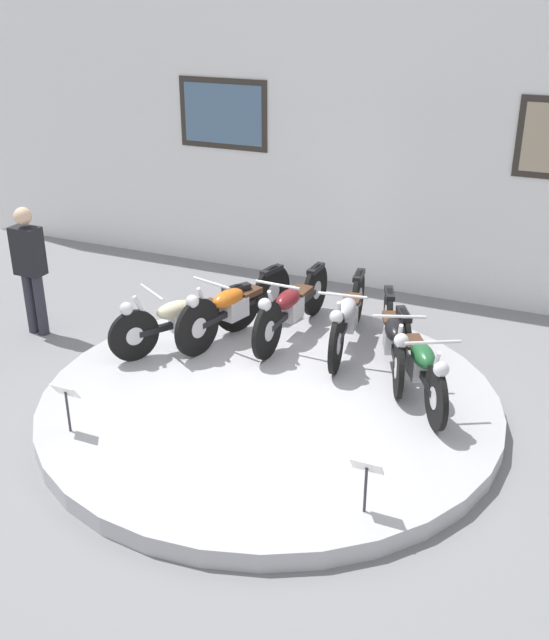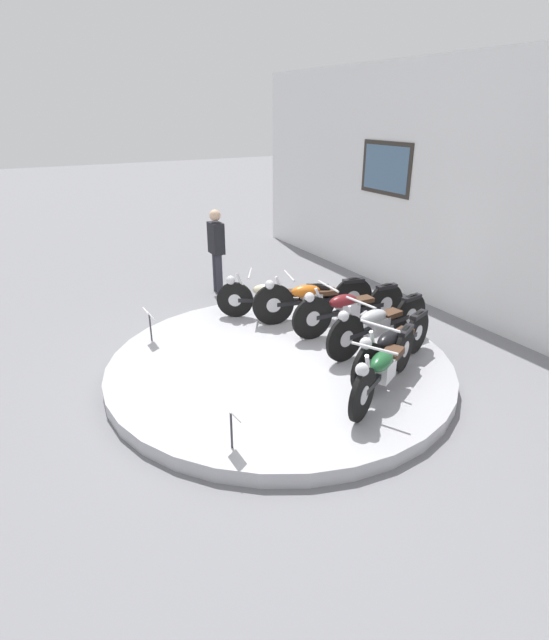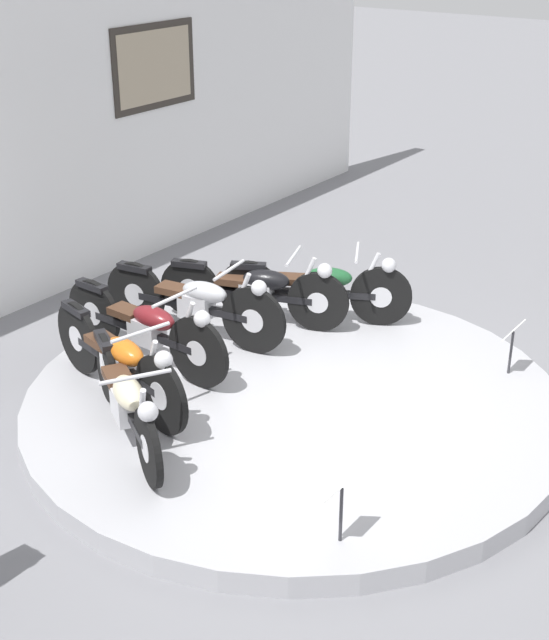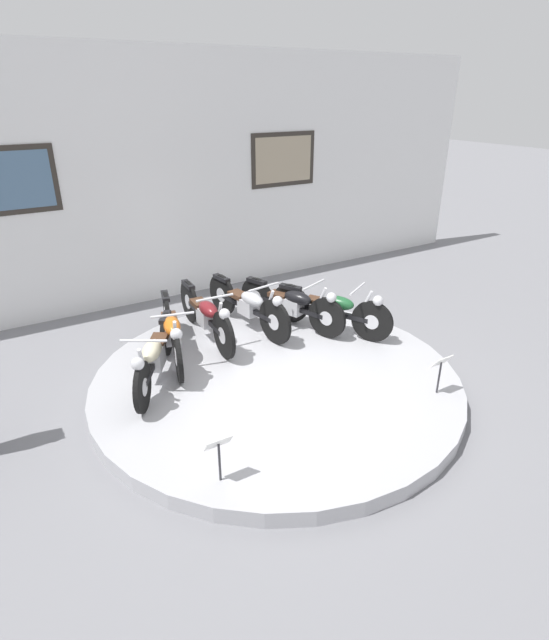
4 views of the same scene
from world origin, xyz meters
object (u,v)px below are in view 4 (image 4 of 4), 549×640
motorcycle_black (292,303)px  motorcycle_green (332,308)px  motorcycle_silver (248,304)px  info_placard_front_left (219,449)px  info_placard_front_centre (441,366)px  motorcycle_maroon (206,314)px  motorcycle_cream (154,355)px  motorcycle_orange (172,331)px

motorcycle_black → motorcycle_green: same height
motorcycle_silver → info_placard_front_left: motorcycle_silver is taller
info_placard_front_left → info_placard_front_centre: same height
motorcycle_silver → info_placard_front_left: size_ratio=3.92×
motorcycle_maroon → motorcycle_black: (1.32, -0.27, -0.02)m
motorcycle_cream → motorcycle_green: size_ratio=0.96×
motorcycle_cream → motorcycle_orange: motorcycle_orange is taller
motorcycle_silver → motorcycle_green: motorcycle_silver is taller
info_placard_front_centre → info_placard_front_left: bearing=180.0°
info_placard_front_left → motorcycle_maroon: bearing=68.2°
info_placard_front_left → motorcycle_silver: bearing=57.0°
motorcycle_cream → motorcycle_silver: motorcycle_silver is taller
motorcycle_green → info_placard_front_centre: size_ratio=3.44×
motorcycle_black → info_placard_front_centre: 2.55m
motorcycle_orange → info_placard_front_left: size_ratio=3.86×
info_placard_front_left → info_placard_front_centre: size_ratio=1.00×
motorcycle_green → info_placard_front_left: motorcycle_green is taller
motorcycle_green → info_placard_front_left: (-2.83, -2.03, -0.01)m
motorcycle_maroon → motorcycle_black: size_ratio=1.08×
motorcycle_black → info_placard_front_left: (-2.43, -2.51, -0.01)m
motorcycle_black → info_placard_front_centre: bearing=-79.1°
info_placard_front_left → motorcycle_black: bearing=45.9°
motorcycle_green → info_placard_front_left: bearing=-144.4°
motorcycle_black → info_placard_front_left: 3.49m
motorcycle_cream → motorcycle_green: motorcycle_green is taller
motorcycle_green → info_placard_front_left: size_ratio=3.44×
motorcycle_orange → motorcycle_green: 2.39m
motorcycle_cream → motorcycle_orange: bearing=49.4°
motorcycle_silver → motorcycle_black: (0.62, -0.27, -0.02)m
info_placard_front_centre → motorcycle_orange: bearing=134.0°
motorcycle_orange → info_placard_front_left: (-0.49, -2.51, -0.03)m
motorcycle_orange → motorcycle_cream: bearing=-130.6°
motorcycle_maroon → motorcycle_silver: bearing=0.0°
info_placard_front_left → motorcycle_green: bearing=35.6°
motorcycle_cream → info_placard_front_left: bearing=-92.2°
motorcycle_maroon → motorcycle_green: size_ratio=1.15×
motorcycle_maroon → info_placard_front_centre: bearing=-57.0°
motorcycle_green → info_placard_front_centre: (0.08, -2.03, -0.01)m
info_placard_front_centre → motorcycle_silver: bearing=111.7°
motorcycle_silver → info_placard_front_left: (-1.81, -2.78, -0.03)m
motorcycle_orange → motorcycle_green: (2.34, -0.48, -0.02)m
motorcycle_maroon → motorcycle_black: 1.35m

